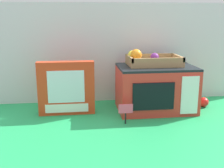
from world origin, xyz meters
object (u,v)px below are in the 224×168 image
at_px(toy_microwave, 156,88).
at_px(cookie_set_box, 66,88).
at_px(food_groups_crate, 150,60).
at_px(loose_toy_apple, 204,102).
at_px(price_sign, 126,111).

distance_m(toy_microwave, cookie_set_box, 0.49).
distance_m(food_groups_crate, loose_toy_apple, 0.41).
distance_m(price_sign, loose_toy_apple, 0.54).
height_order(cookie_set_box, loose_toy_apple, cookie_set_box).
distance_m(cookie_set_box, price_sign, 0.35).
bearing_deg(price_sign, food_groups_crate, 51.88).
bearing_deg(loose_toy_apple, price_sign, -157.70).
relative_size(toy_microwave, loose_toy_apple, 7.33).
xyz_separation_m(cookie_set_box, price_sign, (0.29, -0.18, -0.07)).
relative_size(toy_microwave, cookie_set_box, 1.40).
bearing_deg(food_groups_crate, price_sign, -128.12).
height_order(food_groups_crate, cookie_set_box, food_groups_crate).
distance_m(toy_microwave, price_sign, 0.28).
distance_m(cookie_set_box, loose_toy_apple, 0.79).
distance_m(toy_microwave, food_groups_crate, 0.16).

